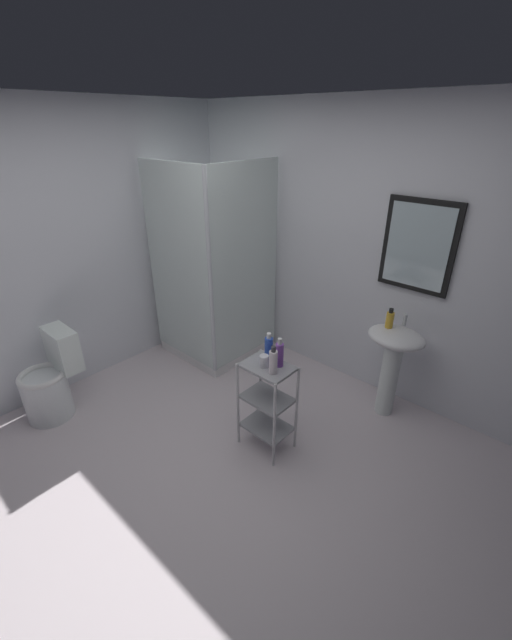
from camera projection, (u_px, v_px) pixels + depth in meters
The scene contains 13 objects.
ground_plane at pixel (206, 474), 2.88m from camera, with size 4.20×4.20×0.02m, color silver.
wall_back at pixel (354, 251), 3.53m from camera, with size 4.20×0.14×2.50m.
wall_left at pixel (56, 256), 3.42m from camera, with size 0.10×4.20×2.50m, color silver.
shower_stall at pixel (216, 315), 4.17m from camera, with size 0.92×0.92×2.00m.
pedestal_sink at pixel (393, 355), 3.24m from camera, with size 0.46×0.37×0.81m.
sink_faucet at pixel (405, 320), 3.19m from camera, with size 0.03×0.03×0.10m, color silver.
toilet at pixel (51, 383), 3.34m from camera, with size 0.37×0.49×0.76m.
storage_cart at pixel (267, 400), 2.94m from camera, with size 0.38×0.28×0.74m.
hand_soap_bottle at pixel (390, 319), 3.15m from camera, with size 0.06×0.06×0.17m.
conditioner_bottle_purple at pixel (279, 354), 2.77m from camera, with size 0.06×0.06×0.22m.
shampoo_bottle_blue at pixel (269, 348), 2.85m from camera, with size 0.06×0.06×0.21m.
lotion_bottle_white at pixel (273, 361), 2.69m from camera, with size 0.06×0.06×0.21m.
rinse_cup at pixel (264, 361), 2.78m from camera, with size 0.07×0.07×0.09m, color silver.
Camera 1 is at (1.65, -1.28, 2.30)m, focal length 22.14 mm.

